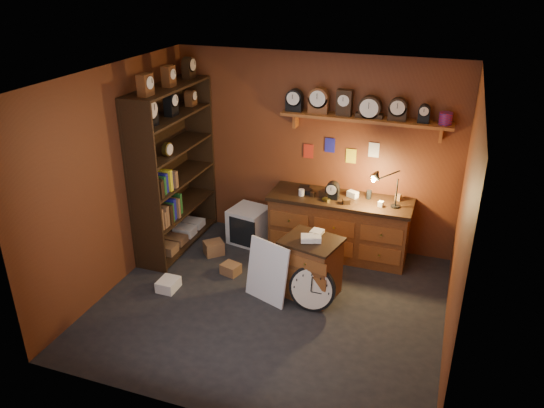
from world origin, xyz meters
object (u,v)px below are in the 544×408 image
Objects in this scene: workbench at (339,223)px; big_round_clock at (312,288)px; shelving_unit at (171,162)px; low_cabinet at (311,265)px.

workbench reaches higher than big_round_clock.
big_round_clock is at bearing -21.39° from shelving_unit.
shelving_unit is at bearing -167.71° from workbench.
workbench is 1.40m from big_round_clock.
shelving_unit reaches higher than big_round_clock.
shelving_unit is at bearing 158.61° from big_round_clock.
workbench is 1.11m from low_cabinet.
workbench is at bearing 98.49° from low_cabinet.
big_round_clock is (2.28, -0.89, -0.98)m from shelving_unit.
shelving_unit reaches higher than low_cabinet.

